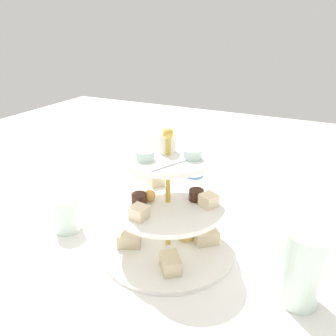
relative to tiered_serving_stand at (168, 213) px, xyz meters
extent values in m
plane|color=white|center=(0.00, 0.00, -0.08)|extent=(2.40, 2.40, 0.00)
cylinder|color=white|center=(0.00, 0.00, -0.08)|extent=(0.28, 0.28, 0.01)
cylinder|color=white|center=(0.00, 0.00, 0.02)|extent=(0.23, 0.23, 0.01)
cylinder|color=white|center=(0.00, 0.00, 0.12)|extent=(0.18, 0.18, 0.01)
cylinder|color=gold|center=(0.00, 0.00, 0.04)|extent=(0.01, 0.01, 0.25)
sphere|color=gold|center=(0.00, 0.00, 0.17)|extent=(0.02, 0.02, 0.02)
cube|color=beige|center=(0.07, 0.04, -0.06)|extent=(0.06, 0.05, 0.03)
cube|color=beige|center=(-0.04, 0.07, -0.06)|extent=(0.05, 0.06, 0.03)
cube|color=beige|center=(-0.07, -0.04, -0.06)|extent=(0.06, 0.06, 0.03)
cube|color=beige|center=(0.04, -0.07, -0.06)|extent=(0.06, 0.06, 0.03)
cylinder|color=#E5C660|center=(0.03, -0.03, -0.07)|extent=(0.04, 0.04, 0.01)
cylinder|color=#381E14|center=(-0.03, 0.05, 0.04)|extent=(0.03, 0.03, 0.02)
cylinder|color=#381E14|center=(0.03, -0.05, 0.04)|extent=(0.03, 0.03, 0.02)
cube|color=beige|center=(0.06, 0.06, 0.04)|extent=(0.04, 0.04, 0.02)
cube|color=beige|center=(-0.08, 0.02, 0.04)|extent=(0.03, 0.03, 0.02)
cube|color=beige|center=(0.02, -0.08, 0.04)|extent=(0.04, 0.04, 0.02)
sphere|color=gold|center=(-0.01, 0.03, 0.04)|extent=(0.02, 0.02, 0.02)
cylinder|color=silver|center=(0.04, 0.02, 0.14)|extent=(0.03, 0.03, 0.02)
cylinder|color=silver|center=(-0.04, 0.02, 0.14)|extent=(0.03, 0.03, 0.02)
cylinder|color=silver|center=(0.00, -0.05, 0.14)|extent=(0.03, 0.03, 0.02)
cylinder|color=white|center=(0.01, 0.01, 0.15)|extent=(0.04, 0.04, 0.04)
cube|color=silver|center=(-0.04, -0.03, 0.13)|extent=(0.09, 0.05, 0.00)
cube|color=silver|center=(0.04, -0.03, 0.13)|extent=(0.09, 0.04, 0.00)
cylinder|color=silver|center=(-0.04, -0.26, -0.02)|extent=(0.07, 0.07, 0.14)
cylinder|color=silver|center=(0.20, 0.18, -0.04)|extent=(0.06, 0.06, 0.08)
cylinder|color=white|center=(0.27, 0.05, -0.08)|extent=(0.09, 0.09, 0.01)
cylinder|color=white|center=(0.27, 0.05, -0.06)|extent=(0.06, 0.06, 0.04)
cylinder|color=#4772B2|center=(0.27, 0.05, -0.04)|extent=(0.06, 0.06, 0.01)
cube|color=silver|center=(0.26, -0.18, -0.08)|extent=(0.11, 0.14, 0.00)
cylinder|color=silver|center=(-0.04, 0.24, -0.04)|extent=(0.06, 0.06, 0.08)
camera|label=1|loc=(-0.53, -0.26, 0.36)|focal=35.81mm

